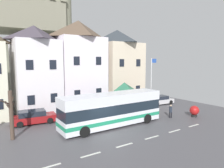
# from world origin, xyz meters

# --- Properties ---
(ground_plane) EXTENTS (40.00, 60.00, 0.07)m
(ground_plane) POSITION_xyz_m (0.00, -0.00, -0.03)
(ground_plane) COLOR #514F54
(townhouse_02) EXTENTS (5.28, 6.15, 11.08)m
(townhouse_02) POSITION_xyz_m (-3.13, 12.04, 5.54)
(townhouse_02) COLOR white
(townhouse_02) RESTS_ON ground_plane
(townhouse_03) EXTENTS (6.40, 5.68, 12.27)m
(townhouse_03) POSITION_xyz_m (2.84, 11.81, 6.14)
(townhouse_03) COLOR white
(townhouse_03) RESTS_ON ground_plane
(townhouse_04) EXTENTS (6.32, 6.97, 11.65)m
(townhouse_04) POSITION_xyz_m (9.94, 12.45, 5.82)
(townhouse_04) COLOR beige
(townhouse_04) RESTS_ON ground_plane
(hilltop_castle) EXTENTS (34.08, 34.08, 22.06)m
(hilltop_castle) POSITION_xyz_m (0.30, 31.51, 7.40)
(hilltop_castle) COLOR #595B4C
(hilltop_castle) RESTS_ON ground_plane
(transit_bus) EXTENTS (10.96, 2.68, 3.39)m
(transit_bus) POSITION_xyz_m (1.83, 1.65, 1.71)
(transit_bus) COLOR silver
(transit_bus) RESTS_ON ground_plane
(bus_shelter) EXTENTS (3.60, 3.60, 3.90)m
(bus_shelter) POSITION_xyz_m (6.38, 5.70, 3.13)
(bus_shelter) COLOR #473D33
(bus_shelter) RESTS_ON ground_plane
(parked_car_00) EXTENTS (3.97, 2.24, 1.38)m
(parked_car_00) POSITION_xyz_m (8.86, 6.52, 0.67)
(parked_car_00) COLOR maroon
(parked_car_00) RESTS_ON ground_plane
(parked_car_02) EXTENTS (4.62, 2.28, 1.42)m
(parked_car_02) POSITION_xyz_m (-4.67, 7.09, 0.69)
(parked_car_02) COLOR maroon
(parked_car_02) RESTS_ON ground_plane
(parked_car_03) EXTENTS (4.29, 2.16, 1.33)m
(parked_car_03) POSITION_xyz_m (13.86, 6.49, 0.65)
(parked_car_03) COLOR silver
(parked_car_03) RESTS_ON ground_plane
(pedestrian_00) EXTENTS (0.34, 0.39, 1.55)m
(pedestrian_00) POSITION_xyz_m (7.91, 3.82, 0.82)
(pedestrian_00) COLOR black
(pedestrian_00) RESTS_ON ground_plane
(pedestrian_01) EXTENTS (0.33, 0.33, 1.56)m
(pedestrian_01) POSITION_xyz_m (9.27, 0.48, 0.88)
(pedestrian_01) COLOR black
(pedestrian_01) RESTS_ON ground_plane
(public_bench) EXTENTS (1.45, 0.48, 0.87)m
(public_bench) POSITION_xyz_m (7.51, 7.85, 0.47)
(public_bench) COLOR #473828
(public_bench) RESTS_ON ground_plane
(flagpole) EXTENTS (0.95, 0.10, 7.02)m
(flagpole) POSITION_xyz_m (11.00, 5.47, 4.07)
(flagpole) COLOR silver
(flagpole) RESTS_ON ground_plane
(harbour_buoy) EXTENTS (1.10, 1.10, 1.35)m
(harbour_buoy) POSITION_xyz_m (11.95, -0.82, 0.75)
(harbour_buoy) COLOR black
(harbour_buoy) RESTS_ON ground_plane
(bare_tree_01) EXTENTS (1.26, 1.55, 4.22)m
(bare_tree_01) POSITION_xyz_m (-7.24, 3.37, 2.18)
(bare_tree_01) COLOR #47382D
(bare_tree_01) RESTS_ON ground_plane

